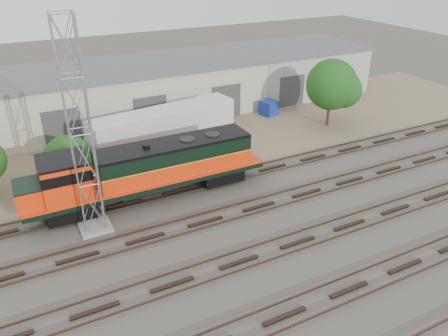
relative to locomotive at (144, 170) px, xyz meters
name	(u,v)px	position (x,y,z in m)	size (l,w,h in m)	color
ground	(216,235)	(2.45, -6.00, -2.31)	(140.00, 140.00, 0.00)	#47423A
dirt_strip	(142,146)	(2.45, 9.00, -2.30)	(80.00, 16.00, 0.02)	#726047
tracks	(239,262)	(2.45, -9.00, -2.23)	(80.00, 20.40, 0.28)	black
warehouse	(116,93)	(2.49, 16.98, 0.34)	(58.40, 10.40, 5.30)	beige
locomotive	(144,170)	(0.00, 0.00, 0.00)	(16.70, 2.93, 4.01)	black
signal_tower	(81,136)	(-3.98, -1.90, 4.01)	(1.91, 1.91, 12.95)	gray
semi_trailer	(168,125)	(4.24, 6.80, 0.13)	(12.83, 4.45, 3.88)	silver
dumpster_blue	(269,108)	(16.78, 10.65, -1.56)	(1.60, 1.50, 1.50)	navy
dumpster_red	(331,94)	(25.64, 11.46, -1.61)	(1.50, 1.40, 1.40)	maroon
tree_mid	(72,162)	(-3.99, 5.11, -0.74)	(3.99, 3.80, 3.80)	#382619
tree_east	(335,86)	(20.61, 5.33, 1.67)	(5.07, 4.83, 6.52)	#382619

